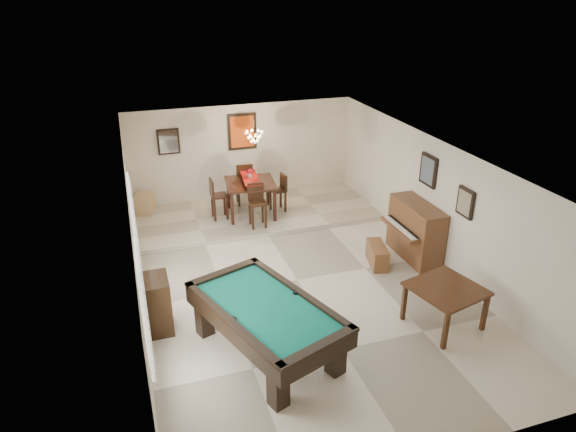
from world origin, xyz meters
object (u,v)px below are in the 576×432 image
pool_table (266,329)px  apothecary_chest (157,304)px  piano_bench (377,255)px  dining_chair_south (258,206)px  dining_chair_north (244,183)px  square_table (444,306)px  upright_piano (410,232)px  corner_bench (144,204)px  dining_table (251,196)px  dining_chair_east (278,193)px  flower_vase (250,173)px  chandelier (254,132)px  dining_chair_west (219,199)px

pool_table → apothecary_chest: apothecary_chest is taller
piano_bench → dining_chair_south: size_ratio=0.76×
dining_chair_north → square_table: bearing=114.4°
upright_piano → corner_bench: size_ratio=2.78×
dining_table → dining_chair_east: (0.71, 0.01, -0.01)m
apothecary_chest → dining_chair_south: bearing=50.7°
upright_piano → dining_chair_north: bearing=125.8°
flower_vase → square_table: bearing=-68.8°
pool_table → upright_piano: (3.75, 2.06, 0.18)m
pool_table → dining_table: dining_table is taller
dining_chair_north → corner_bench: dining_chair_north is taller
apothecary_chest → dining_chair_north: bearing=60.4°
dining_chair_south → piano_bench: bearing=-48.5°
dining_chair_south → dining_chair_north: (0.03, 1.45, 0.05)m
upright_piano → dining_table: 4.04m
dining_table → corner_bench: (-2.54, 0.95, -0.25)m
flower_vase → chandelier: chandelier is taller
upright_piano → dining_chair_north: dining_chair_north is taller
dining_table → corner_bench: 2.72m
dining_chair_west → dining_chair_east: (1.49, -0.02, -0.03)m
flower_vase → piano_bench: bearing=-57.5°
dining_chair_north → dining_chair_east: 1.01m
square_table → dining_table: size_ratio=0.92×
piano_bench → chandelier: bearing=120.1°
pool_table → dining_table: 5.17m
dining_table → dining_chair_east: 0.71m
upright_piano → piano_bench: size_ratio=1.86×
dining_chair_south → dining_table: bearing=90.4°
apothecary_chest → chandelier: size_ratio=1.64×
dining_chair_west → chandelier: bearing=-89.0°
piano_bench → apothecary_chest: 4.65m
upright_piano → chandelier: chandelier is taller
dining_chair_north → corner_bench: bearing=0.8°
piano_bench → upright_piano: bearing=4.5°
square_table → dining_chair_east: (-1.36, 5.32, 0.23)m
pool_table → dining_chair_east: size_ratio=2.70×
square_table → corner_bench: size_ratio=2.04×
pool_table → apothecary_chest: 1.97m
dining_chair_west → corner_bench: 2.00m
apothecary_chest → dining_chair_south: size_ratio=0.94×
flower_vase → dining_chair_east: (0.71, 0.01, -0.61)m
square_table → corner_bench: 7.76m
square_table → dining_chair_north: size_ratio=0.96×
dining_chair_east → apothecary_chest: bearing=-47.5°
dining_chair_west → piano_bench: bearing=-139.3°
piano_bench → corner_bench: (-4.49, 4.01, 0.14)m
upright_piano → dining_chair_south: upright_piano is taller
flower_vase → corner_bench: size_ratio=0.42×
dining_chair_west → chandelier: (0.93, 0.03, 1.57)m
pool_table → chandelier: size_ratio=4.35×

